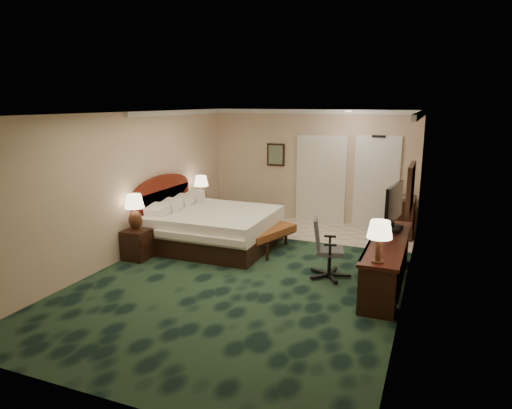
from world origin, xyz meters
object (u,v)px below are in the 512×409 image
at_px(bed, 215,228).
at_px(minibar, 403,217).
at_px(nightstand_far, 201,214).
at_px(nightstand_near, 138,244).
at_px(lamp_far, 201,189).
at_px(bed_bench, 269,240).
at_px(tv, 394,207).
at_px(desk, 387,263).
at_px(lamp_near, 135,212).
at_px(desk_chair, 330,248).

bearing_deg(bed, minibar, 31.24).
bearing_deg(nightstand_far, nightstand_near, -90.09).
xyz_separation_m(bed, lamp_far, (-0.97, 1.21, 0.53)).
height_order(nightstand_near, bed_bench, nightstand_near).
height_order(bed, tv, tv).
relative_size(bed_bench, desk, 0.50).
height_order(nightstand_far, desk, desk).
distance_m(lamp_near, desk_chair, 3.60).
distance_m(lamp_near, bed_bench, 2.61).
distance_m(nightstand_far, lamp_far, 0.60).
distance_m(bed, nightstand_near, 1.59).
bearing_deg(minibar, bed, -148.76).
relative_size(lamp_near, desk, 0.26).
relative_size(lamp_near, bed_bench, 0.52).
bearing_deg(nightstand_far, minibar, 11.45).
bearing_deg(minibar, nightstand_far, -168.55).
height_order(lamp_far, tv, tv).
relative_size(bed_bench, tv, 1.29).
height_order(bed, desk_chair, desk_chair).
distance_m(nightstand_near, minibar, 5.60).
bearing_deg(bed_bench, nightstand_far, 169.00).
bearing_deg(bed, desk, -13.27).
xyz_separation_m(nightstand_far, desk, (4.45, -2.03, 0.09)).
relative_size(bed, nightstand_far, 4.01).
distance_m(bed_bench, desk_chair, 1.72).
distance_m(lamp_near, desk, 4.52).
xyz_separation_m(tv, desk_chair, (-0.92, -0.66, -0.64)).
xyz_separation_m(bed, desk, (3.46, -0.82, 0.01)).
xyz_separation_m(tv, minibar, (0.02, 2.28, -0.71)).
bearing_deg(desk_chair, bed_bench, 134.03).
bearing_deg(desk_chair, minibar, 59.22).
bearing_deg(lamp_far, nightstand_near, -90.49).
relative_size(nightstand_near, tv, 0.55).
height_order(desk, tv, tv).
height_order(lamp_far, desk_chair, lamp_far).
xyz_separation_m(lamp_near, bed_bench, (2.13, 1.35, -0.67)).
relative_size(nightstand_far, lamp_far, 0.89).
distance_m(desk, minibar, 2.93).
bearing_deg(nightstand_near, lamp_far, 89.51).
distance_m(bed, minibar, 4.08).
xyz_separation_m(lamp_near, desk_chair, (3.55, 0.43, -0.39)).
height_order(nightstand_far, tv, tv).
xyz_separation_m(bed, nightstand_near, (-0.99, -1.24, -0.08)).
xyz_separation_m(lamp_far, desk, (4.44, -2.03, -0.51)).
xyz_separation_m(nightstand_far, bed_bench, (2.11, -1.12, -0.06)).
height_order(lamp_near, bed_bench, lamp_near).
bearing_deg(nightstand_far, desk_chair, -29.96).
relative_size(bed, desk_chair, 2.26).
relative_size(lamp_near, tv, 0.67).
relative_size(bed, nightstand_near, 4.07).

